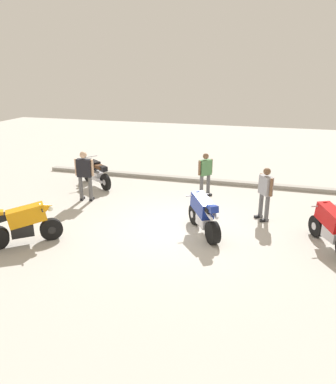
{
  "coord_description": "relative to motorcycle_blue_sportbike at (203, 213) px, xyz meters",
  "views": [
    {
      "loc": [
        2.43,
        -9.56,
        4.47
      ],
      "look_at": [
        -0.54,
        0.9,
        0.75
      ],
      "focal_mm": 34.47,
      "sensor_mm": 36.0,
      "label": 1
    }
  ],
  "objects": [
    {
      "name": "ground_plane",
      "position": [
        -0.77,
        0.13,
        -0.59
      ],
      "size": [
        40.0,
        40.0,
        0.0
      ],
      "primitive_type": "plane",
      "color": "#B7B2A8"
    },
    {
      "name": "motorcycle_orange_sportbike",
      "position": [
        -4.37,
        -1.97,
        0.0
      ],
      "size": [
        1.63,
        1.39,
        1.14
      ],
      "rotation": [
        0.0,
        0.0,
        0.69
      ],
      "color": "black",
      "rests_on": "ground"
    },
    {
      "name": "curb_edge",
      "position": [
        -0.77,
        4.73,
        -0.52
      ],
      "size": [
        14.0,
        0.3,
        0.15
      ],
      "primitive_type": "cube",
      "color": "#9C978F",
      "rests_on": "ground"
    },
    {
      "name": "motorcycle_blue_sportbike",
      "position": [
        0.0,
        0.0,
        0.0
      ],
      "size": [
        1.22,
        1.74,
        1.14
      ],
      "rotation": [
        0.0,
        0.0,
        2.14
      ],
      "color": "black",
      "rests_on": "ground"
    },
    {
      "name": "person_in_black_shirt",
      "position": [
        -4.42,
        1.48,
        0.42
      ],
      "size": [
        0.68,
        0.36,
        1.76
      ],
      "rotation": [
        0.0,
        0.0,
        1.69
      ],
      "color": "#59595B",
      "rests_on": "ground"
    },
    {
      "name": "motorcycle_black_cruiser",
      "position": [
        -4.83,
        3.12,
        -0.07
      ],
      "size": [
        1.77,
        1.31,
        1.09
      ],
      "rotation": [
        0.0,
        0.0,
        2.52
      ],
      "color": "black",
      "rests_on": "ground"
    },
    {
      "name": "person_in_gray_shirt",
      "position": [
        1.61,
        1.44,
        0.33
      ],
      "size": [
        0.5,
        0.57,
        1.64
      ],
      "rotation": [
        0.0,
        0.0,
        3.76
      ],
      "color": "#59595B",
      "rests_on": "ground"
    },
    {
      "name": "motorcycle_red_sportbike",
      "position": [
        3.34,
        0.04,
        0.0
      ],
      "size": [
        1.04,
        1.85,
        1.14
      ],
      "rotation": [
        0.0,
        0.0,
        2.01
      ],
      "color": "black",
      "rests_on": "ground"
    },
    {
      "name": "person_in_green_shirt",
      "position": [
        -0.53,
        3.14,
        0.28
      ],
      "size": [
        0.52,
        0.54,
        1.57
      ],
      "rotation": [
        0.0,
        0.0,
        5.55
      ],
      "color": "#59595B",
      "rests_on": "ground"
    }
  ]
}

